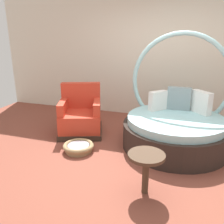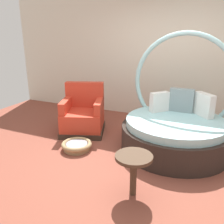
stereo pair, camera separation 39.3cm
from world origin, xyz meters
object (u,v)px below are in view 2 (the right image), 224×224
round_daybed (176,127)px  pet_basket (77,145)px  red_armchair (83,115)px  side_table (134,163)px

round_daybed → pet_basket: 1.69m
round_daybed → red_armchair: size_ratio=1.86×
round_daybed → red_armchair: (-1.78, -0.00, -0.04)m
round_daybed → side_table: 1.49m
round_daybed → pet_basket: (-1.48, -0.74, -0.30)m
red_armchair → pet_basket: 0.84m
red_armchair → side_table: bearing=-43.5°
round_daybed → pet_basket: size_ratio=3.74×
red_armchair → side_table: 2.13m
red_armchair → side_table: red_armchair is taller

